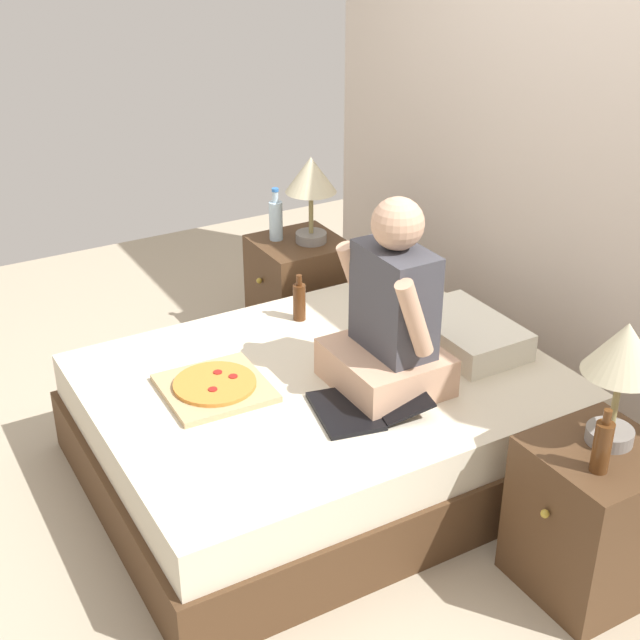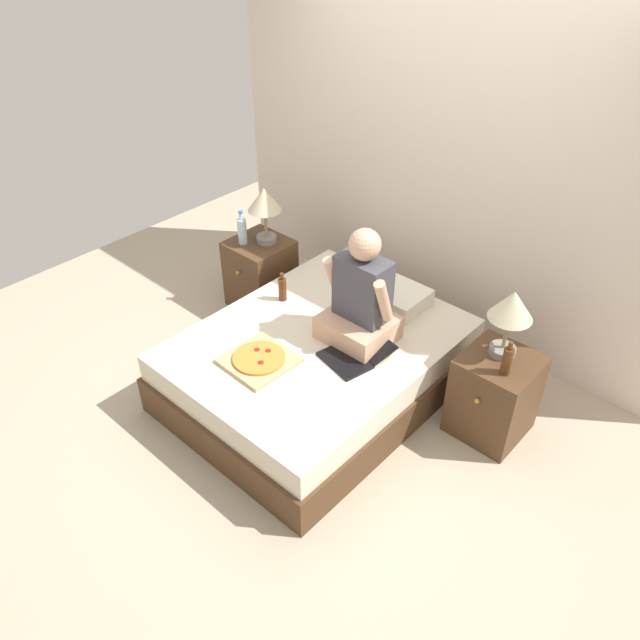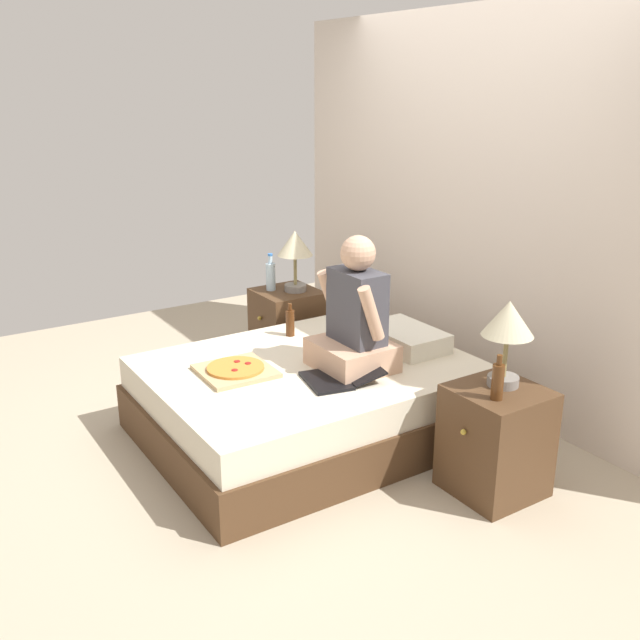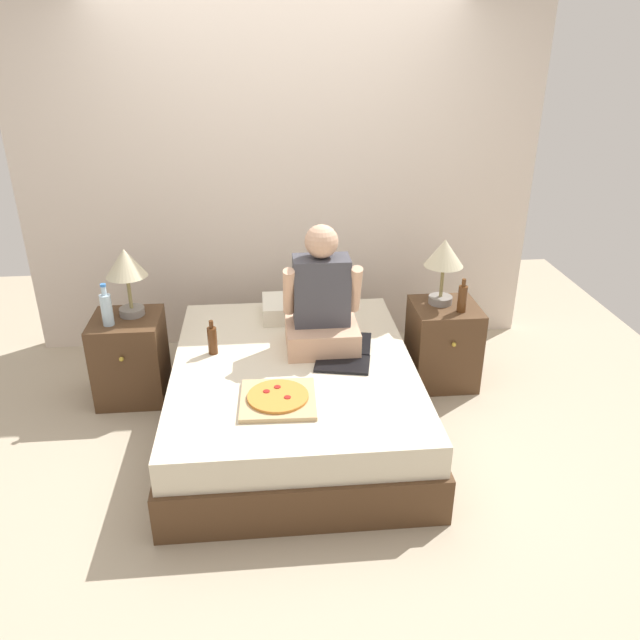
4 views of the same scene
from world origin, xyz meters
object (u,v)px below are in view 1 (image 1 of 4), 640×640
bed (322,423)px  pizza_box (215,387)px  nightstand_left (300,291)px  person_seated (390,320)px  water_bottle (276,219)px  lamp_on_left_nightstand (311,181)px  beer_bottle_on_bed (299,301)px  nightstand_right (592,518)px  lamp_on_right_nightstand (623,357)px  beer_bottle (602,446)px  laptop (362,405)px

bed → pizza_box: size_ratio=4.55×
nightstand_left → pizza_box: size_ratio=1.39×
person_seated → pizza_box: (-0.29, -0.62, -0.27)m
nightstand_left → water_bottle: bearing=-131.7°
lamp_on_left_nightstand → beer_bottle_on_bed: bearing=-34.1°
lamp_on_left_nightstand → nightstand_right: 2.17m
pizza_box → beer_bottle_on_bed: (-0.38, 0.59, 0.07)m
bed → nightstand_left: bearing=155.9°
lamp_on_right_nightstand → pizza_box: size_ratio=1.09×
bed → water_bottle: (-1.14, 0.38, 0.46)m
lamp_on_right_nightstand → person_seated: 0.92m
lamp_on_right_nightstand → beer_bottle: lamp_on_right_nightstand is taller
lamp_on_right_nightstand → pizza_box: bearing=-140.1°
nightstand_left → laptop: size_ratio=1.22×
laptop → pizza_box: (-0.41, -0.43, -0.00)m
bed → nightstand_left: (-1.06, 0.47, 0.06)m
beer_bottle → person_seated: size_ratio=0.29×
lamp_on_left_nightstand → beer_bottle_on_bed: size_ratio=2.05×
lamp_on_right_nightstand → person_seated: bearing=-158.7°
lamp_on_left_nightstand → laptop: bearing=-21.5°
nightstand_left → lamp_on_left_nightstand: lamp_on_left_nightstand is taller
beer_bottle → pizza_box: beer_bottle is taller
beer_bottle → beer_bottle_on_bed: bearing=-172.4°
water_bottle → person_seated: size_ratio=0.35×
person_seated → nightstand_left: bearing=167.5°
pizza_box → lamp_on_right_nightstand: bearing=39.9°
bed → lamp_on_left_nightstand: (-1.02, 0.52, 0.68)m
lamp_on_right_nightstand → lamp_on_left_nightstand: bearing=180.0°
nightstand_left → water_bottle: (-0.08, -0.09, 0.40)m
lamp_on_left_nightstand → lamp_on_right_nightstand: same height
nightstand_right → pizza_box: bearing=-142.3°
bed → nightstand_right: (1.06, 0.47, 0.06)m
nightstand_left → beer_bottle_on_bed: bearing=-28.5°
nightstand_right → beer_bottle: beer_bottle is taller
person_seated → lamp_on_right_nightstand: bearing=21.3°
beer_bottle → lamp_on_left_nightstand: bearing=176.0°
nightstand_right → lamp_on_right_nightstand: bearing=120.9°
beer_bottle_on_bed → water_bottle: bearing=161.2°
lamp_on_left_nightstand → nightstand_right: size_ratio=0.78×
laptop → beer_bottle_on_bed: (-0.79, 0.16, 0.07)m
nightstand_left → pizza_box: bearing=-43.3°
beer_bottle → person_seated: bearing=-169.3°
nightstand_right → laptop: (-0.76, -0.47, 0.19)m
bed → person_seated: (0.19, 0.20, 0.52)m
laptop → pizza_box: 0.59m
laptop → beer_bottle_on_bed: size_ratio=2.14×
person_seated → pizza_box: person_seated is taller
water_bottle → beer_bottle_on_bed: water_bottle is taller
lamp_on_left_nightstand → person_seated: 1.26m
lamp_on_left_nightstand → water_bottle: (-0.12, -0.14, -0.22)m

